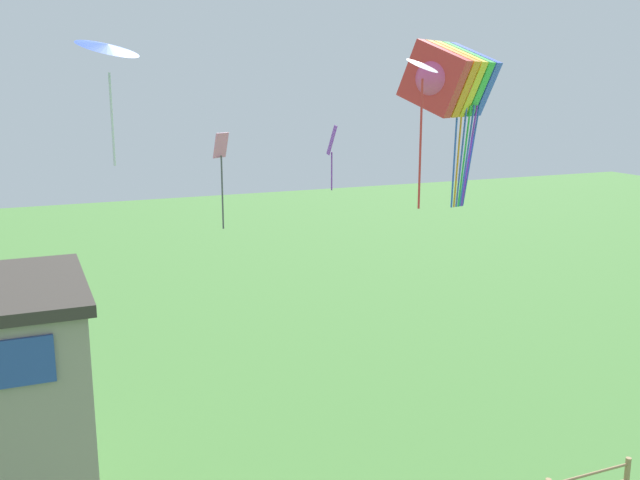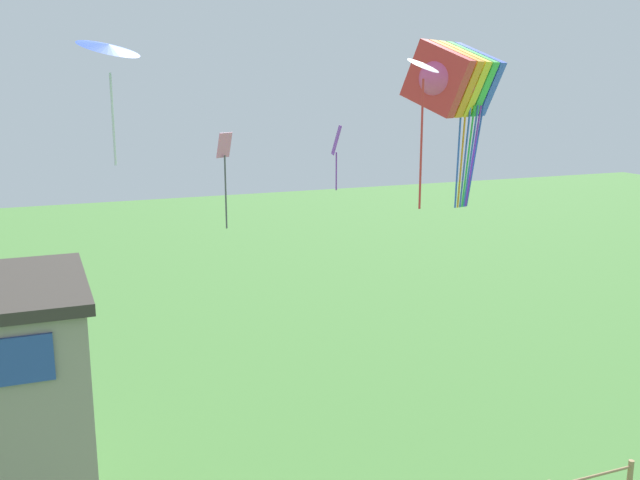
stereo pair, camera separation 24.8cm
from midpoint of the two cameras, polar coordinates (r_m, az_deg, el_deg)
The scene contains 5 objects.
kite_rainbow_parafoil at distance 21.38m, azimuth 10.04°, elevation 12.56°, with size 3.62×3.31×4.85m.
kite_blue_delta at distance 15.58m, azimuth -17.08°, elevation 14.43°, with size 1.79×1.79×2.65m.
kite_white_delta at distance 16.05m, azimuth 7.74°, elevation 12.59°, with size 1.02×1.01×3.35m.
kite_pink_diamond at distance 20.98m, azimuth -8.22°, elevation 5.98°, with size 0.54×0.43×2.82m.
kite_purple_streamer at distance 24.77m, azimuth 0.66°, elevation 7.55°, with size 0.50×0.79×2.24m.
Camera 1 is at (-5.88, -5.13, 10.15)m, focal length 40.00 mm.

